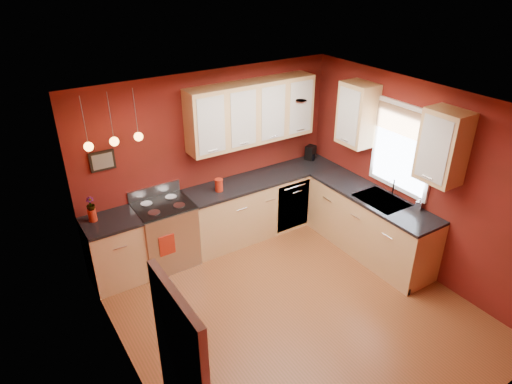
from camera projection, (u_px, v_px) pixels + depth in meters
floor at (294, 310)px, 5.75m from camera, size 4.20×4.20×0.00m
ceiling at (304, 111)px, 4.53m from camera, size 4.00×4.20×0.02m
wall_back at (211, 159)px, 6.70m from camera, size 4.00×0.02×2.60m
wall_front at (461, 340)px, 3.58m from camera, size 4.00×0.02×2.60m
wall_left at (125, 284)px, 4.19m from camera, size 0.02×4.20×2.60m
wall_right at (417, 180)px, 6.10m from camera, size 0.02×4.20×2.60m
base_cabinets_back_left at (115, 252)px, 6.09m from camera, size 0.70×0.60×0.90m
base_cabinets_back_right at (263, 205)px, 7.23m from camera, size 2.54×0.60×0.90m
base_cabinets_right at (369, 225)px, 6.69m from camera, size 0.60×2.10×0.90m
counter_back_left at (110, 222)px, 5.87m from camera, size 0.70×0.62×0.04m
counter_back_right at (264, 178)px, 7.01m from camera, size 2.54×0.62×0.04m
counter_right at (373, 197)px, 6.47m from camera, size 0.62×2.10×0.04m
gas_range at (166, 234)px, 6.42m from camera, size 0.76×0.64×1.11m
dishwasher_front at (293, 206)px, 7.19m from camera, size 0.60×0.02×0.80m
sink at (381, 201)px, 6.36m from camera, size 0.50×0.70×0.33m
window at (403, 146)px, 6.13m from camera, size 0.06×1.02×1.22m
upper_cabinets_back at (252, 113)px, 6.56m from camera, size 2.00×0.35×0.90m
upper_cabinets_right at (396, 129)px, 5.95m from camera, size 0.35×1.95×0.90m
wall_picture at (102, 161)px, 5.79m from camera, size 0.32×0.03×0.26m
pendant_lights at (114, 141)px, 5.42m from camera, size 0.71×0.11×0.66m
red_canister at (219, 185)px, 6.54m from camera, size 0.12×0.12×0.19m
red_vase at (92, 215)px, 5.82m from camera, size 0.11×0.11×0.17m
flowers at (90, 204)px, 5.74m from camera, size 0.12×0.12×0.19m
coffee_maker at (311, 153)px, 7.54m from camera, size 0.20×0.20×0.23m
soap_pump at (419, 203)px, 6.07m from camera, size 0.11×0.11×0.18m
dish_towel at (167, 245)px, 6.10m from camera, size 0.22×0.01×0.30m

